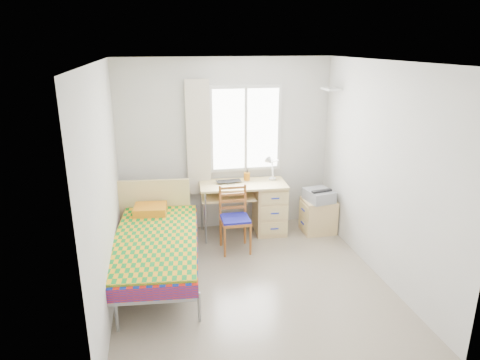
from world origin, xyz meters
The scene contains 17 objects.
floor centered at (0.00, 0.00, 0.00)m, with size 3.50×3.50×0.00m, color #BCAD93.
ceiling centered at (0.00, 0.00, 2.60)m, with size 3.50×3.50×0.00m, color white.
wall_back centered at (0.00, 1.75, 1.30)m, with size 3.20×3.20×0.00m, color silver.
wall_left centered at (-1.60, 0.00, 1.30)m, with size 3.50×3.50×0.00m, color silver.
wall_right centered at (1.60, 0.00, 1.30)m, with size 3.50×3.50×0.00m, color silver.
window centered at (0.30, 1.73, 1.55)m, with size 1.10×0.04×1.30m.
curtain centered at (-0.42, 1.68, 1.45)m, with size 0.35×0.05×1.70m, color beige.
floating_shelf centered at (1.49, 1.40, 2.15)m, with size 0.20×0.32×0.03m, color white.
bed centered at (-1.12, 0.41, 0.46)m, with size 1.22×2.26×0.94m.
desk centered at (0.54, 1.41, 0.43)m, with size 1.31×0.67×0.80m.
chair centered at (-0.02, 0.92, 0.51)m, with size 0.40×0.40×0.92m.
cabinet centered at (1.34, 1.23, 0.26)m, with size 0.48×0.42×0.52m.
printer centered at (1.32, 1.20, 0.61)m, with size 0.43×0.47×0.18m.
laptop centered at (0.00, 1.44, 0.81)m, with size 0.37×0.24×0.03m, color black.
pen_cup centered at (0.29, 1.56, 0.86)m, with size 0.09×0.09×0.11m, color orange.
task_lamp centered at (0.61, 1.37, 1.06)m, with size 0.23×0.32×0.41m.
book centered at (-0.04, 1.42, 0.59)m, with size 0.18×0.25×0.02m, color gray.
Camera 1 is at (-1.05, -4.47, 2.79)m, focal length 32.00 mm.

